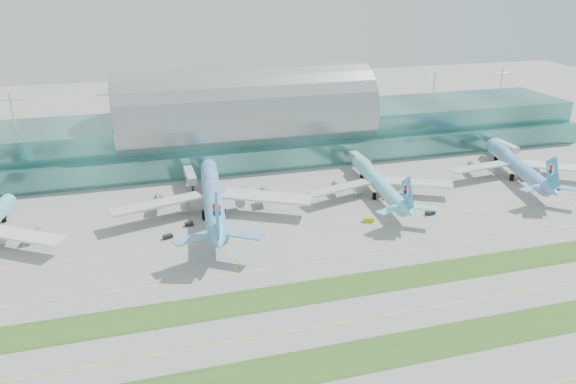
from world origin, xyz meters
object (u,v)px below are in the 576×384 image
object	(u,v)px
airliner_b	(213,196)
airliner_d	(516,164)
airliner_c	(378,182)
terminal	(245,127)

from	to	relation	value
airliner_b	airliner_d	world-z (taller)	airliner_b
airliner_b	airliner_c	distance (m)	65.99
terminal	airliner_d	size ratio (longest dim) A/B	4.79
airliner_b	airliner_d	xyz separation A→B (m)	(131.94, 2.58, -0.98)
terminal	airliner_d	bearing A→B (deg)	-30.51
terminal	airliner_c	xyz separation A→B (m)	(39.77, -65.15, -8.51)
terminal	airliner_d	xyz separation A→B (m)	(105.73, -62.32, -8.11)
airliner_c	airliner_d	bearing A→B (deg)	8.18
airliner_b	terminal	bearing A→B (deg)	74.22
airliner_b	airliner_d	bearing A→B (deg)	7.32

